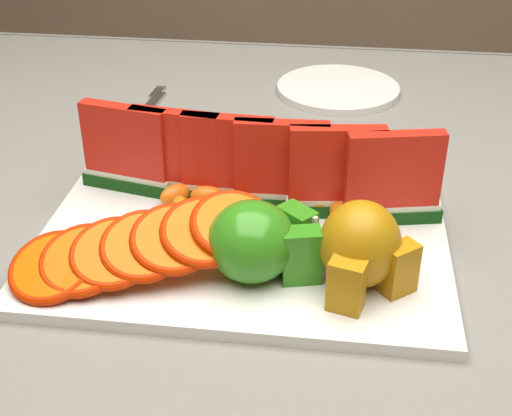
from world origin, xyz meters
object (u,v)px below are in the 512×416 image
at_px(platter, 244,236).
at_px(pear_cluster, 362,248).
at_px(side_plate, 338,89).
at_px(fork, 143,114).
at_px(apple_cluster, 260,242).

relative_size(platter, pear_cluster, 4.34).
height_order(side_plate, fork, side_plate).
bearing_deg(platter, apple_cluster, -69.80).
distance_m(platter, side_plate, 0.42).
height_order(apple_cluster, fork, apple_cluster).
bearing_deg(fork, platter, -57.75).
bearing_deg(fork, side_plate, 24.53).
distance_m(apple_cluster, fork, 0.41).
bearing_deg(platter, side_plate, 78.72).
distance_m(apple_cluster, pear_cluster, 0.09).
distance_m(side_plate, fork, 0.29).
bearing_deg(platter, pear_cluster, -32.08).
xyz_separation_m(side_plate, fork, (-0.26, -0.12, -0.00)).
bearing_deg(pear_cluster, apple_cluster, 176.03).
relative_size(side_plate, fork, 0.96).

